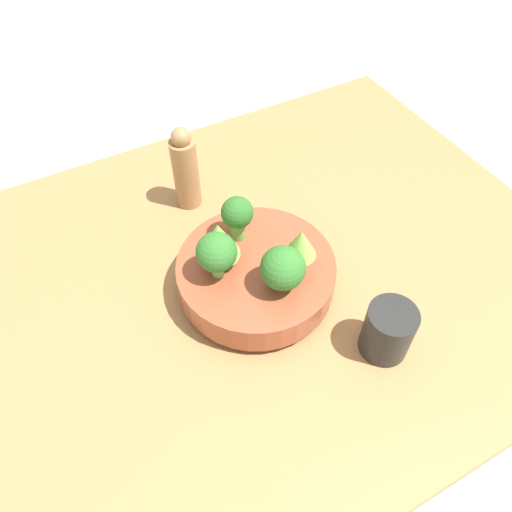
# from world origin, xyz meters

# --- Properties ---
(ground_plane) EXTENTS (6.00, 6.00, 0.00)m
(ground_plane) POSITION_xyz_m (0.00, 0.00, 0.00)
(ground_plane) COLOR beige
(table) EXTENTS (1.17, 0.86, 0.04)m
(table) POSITION_xyz_m (0.00, 0.00, 0.02)
(table) COLOR #9E7042
(table) RESTS_ON ground_plane
(bowl) EXTENTS (0.26, 0.26, 0.07)m
(bowl) POSITION_xyz_m (-0.01, 0.03, 0.08)
(bowl) COLOR brown
(bowl) RESTS_ON table
(broccoli_floret_back) EXTENTS (0.07, 0.07, 0.08)m
(broccoli_floret_back) POSITION_xyz_m (-0.02, 0.09, 0.15)
(broccoli_floret_back) COLOR #7AB256
(broccoli_floret_back) RESTS_ON bowl
(broccoli_floret_right) EXTENTS (0.06, 0.06, 0.08)m
(broccoli_floret_right) POSITION_xyz_m (0.05, 0.02, 0.16)
(broccoli_floret_right) COLOR #7AB256
(broccoli_floret_right) RESTS_ON bowl
(romanesco_piece_far) EXTENTS (0.05, 0.05, 0.08)m
(romanesco_piece_far) POSITION_xyz_m (-0.06, 0.07, 0.16)
(romanesco_piece_far) COLOR #6BA34C
(romanesco_piece_far) RESTS_ON bowl
(romanesco_piece_near) EXTENTS (0.07, 0.07, 0.09)m
(romanesco_piece_near) POSITION_xyz_m (0.04, 0.00, 0.16)
(romanesco_piece_near) COLOR #609347
(romanesco_piece_near) RESTS_ON bowl
(broccoli_floret_front) EXTENTS (0.05, 0.05, 0.08)m
(broccoli_floret_front) POSITION_xyz_m (-0.01, -0.04, 0.16)
(broccoli_floret_front) COLOR #6BA34C
(broccoli_floret_front) RESTS_ON bowl
(cup) EXTENTS (0.08, 0.08, 0.09)m
(cup) POSITION_xyz_m (-0.13, 0.22, 0.09)
(cup) COLOR black
(cup) RESTS_ON table
(pepper_mill) EXTENTS (0.05, 0.05, 0.17)m
(pepper_mill) POSITION_xyz_m (0.01, -0.22, 0.13)
(pepper_mill) COLOR #997047
(pepper_mill) RESTS_ON table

